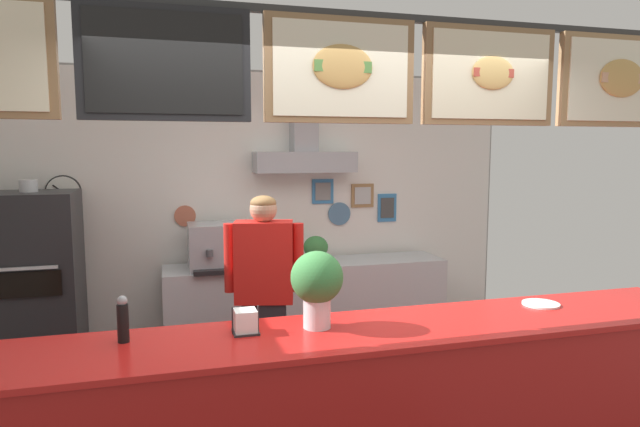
# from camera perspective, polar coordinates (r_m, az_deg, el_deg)

# --- Properties ---
(back_wall_assembly) EXTENTS (5.14, 2.76, 2.74)m
(back_wall_assembly) POSITION_cam_1_polar(r_m,az_deg,el_deg) (5.36, -5.67, 1.20)
(back_wall_assembly) COLOR gray
(back_wall_assembly) RESTS_ON ground_plane
(back_prep_counter) EXTENTS (2.70, 0.54, 0.90)m
(back_prep_counter) POSITION_cam_1_polar(r_m,az_deg,el_deg) (5.45, -1.28, -9.78)
(back_prep_counter) COLOR #B7BABF
(back_prep_counter) RESTS_ON ground_plane
(pizza_oven) EXTENTS (0.71, 0.69, 1.74)m
(pizza_oven) POSITION_cam_1_polar(r_m,az_deg,el_deg) (5.19, -27.31, -7.05)
(pizza_oven) COLOR #232326
(pizza_oven) RESTS_ON ground_plane
(shop_worker) EXTENTS (0.57, 0.31, 1.66)m
(shop_worker) POSITION_cam_1_polar(r_m,az_deg,el_deg) (4.13, -5.75, -8.73)
(shop_worker) COLOR #232328
(shop_worker) RESTS_ON ground_plane
(espresso_machine) EXTENTS (0.57, 0.50, 0.41)m
(espresso_machine) POSITION_cam_1_polar(r_m,az_deg,el_deg) (5.13, -10.25, -3.34)
(espresso_machine) COLOR #A3A5AD
(espresso_machine) RESTS_ON back_prep_counter
(potted_basil) EXTENTS (0.24, 0.24, 0.25)m
(potted_basil) POSITION_cam_1_polar(r_m,az_deg,el_deg) (5.34, -0.44, -3.57)
(potted_basil) COLOR beige
(potted_basil) RESTS_ON back_prep_counter
(potted_sage) EXTENTS (0.18, 0.18, 0.24)m
(potted_sage) POSITION_cam_1_polar(r_m,az_deg,el_deg) (5.24, -5.83, -3.82)
(potted_sage) COLOR beige
(potted_sage) RESTS_ON back_prep_counter
(basil_vase) EXTENTS (0.27, 0.27, 0.40)m
(basil_vase) POSITION_cam_1_polar(r_m,az_deg,el_deg) (2.86, -0.32, -7.27)
(basil_vase) COLOR silver
(basil_vase) RESTS_ON service_counter
(pepper_grinder) EXTENTS (0.05, 0.05, 0.23)m
(pepper_grinder) POSITION_cam_1_polar(r_m,az_deg,el_deg) (2.85, -19.65, -10.23)
(pepper_grinder) COLOR black
(pepper_grinder) RESTS_ON service_counter
(condiment_plate) EXTENTS (0.21, 0.21, 0.01)m
(condiment_plate) POSITION_cam_1_polar(r_m,az_deg,el_deg) (3.57, 21.80, -8.64)
(condiment_plate) COLOR white
(condiment_plate) RESTS_ON service_counter
(napkin_holder) EXTENTS (0.14, 0.13, 0.14)m
(napkin_holder) POSITION_cam_1_polar(r_m,az_deg,el_deg) (2.85, -7.69, -11.03)
(napkin_holder) COLOR #262628
(napkin_holder) RESTS_ON service_counter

